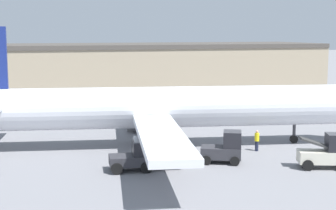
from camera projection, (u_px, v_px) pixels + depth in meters
ground_plane at (168, 146)px, 45.02m from camera, size 400.00×400.00×0.00m
terminal_building at (114, 67)px, 88.01m from camera, size 72.84×17.84×7.88m
airplane at (158, 109)px, 44.44m from camera, size 38.49×34.05×10.38m
ground_crew_worker at (257, 140)px, 43.16m from camera, size 0.39×0.39×1.77m
baggage_tug at (134, 157)px, 37.10m from camera, size 3.22×2.43×2.12m
belt_loader_truck at (327, 152)px, 37.68m from camera, size 3.91×2.86×2.58m
pushback_tug at (225, 148)px, 39.27m from camera, size 3.49×3.02×2.46m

